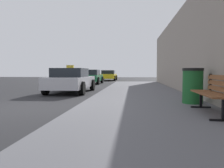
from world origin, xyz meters
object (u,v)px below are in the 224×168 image
Objects in this scene: bench at (215,91)px; trash_bin at (193,86)px; car_green at (90,77)px; car_silver at (71,80)px; car_yellow at (109,75)px.

trash_bin reaches higher than bench.
car_green is (-5.59, 13.51, -0.03)m from trash_bin.
car_silver is at bearing -86.06° from car_green.
car_silver is at bearing 136.03° from trash_bin.
bench is 23.87m from car_yellow.
car_silver reaches higher than car_yellow.
car_silver is 1.06× the size of car_green.
car_yellow is (0.23, 16.86, -0.00)m from car_silver.
trash_bin is 22.19m from car_yellow.
car_green and car_yellow have the same top height.
trash_bin is at bearing -77.61° from car_yellow.
bench is 0.42× the size of car_yellow.
car_green is (-0.60, 8.69, -0.00)m from car_silver.
car_green reaches higher than trash_bin.
trash_bin is 0.24× the size of car_silver.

